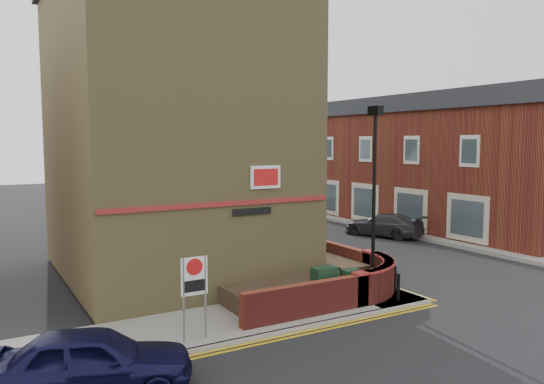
{
  "coord_description": "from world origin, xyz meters",
  "views": [
    {
      "loc": [
        -9.97,
        -12.09,
        5.28
      ],
      "look_at": [
        -0.65,
        4.0,
        3.5
      ],
      "focal_mm": 35.0,
      "sensor_mm": 36.0,
      "label": 1
    }
  ],
  "objects_px": {
    "utility_cabinet_large": "(324,286)",
    "silver_car_near": "(264,227)",
    "lamppost": "(374,201)",
    "navy_hatchback": "(92,361)",
    "zone_sign": "(194,283)"
  },
  "relations": [
    {
      "from": "utility_cabinet_large",
      "to": "silver_car_near",
      "type": "height_order",
      "value": "silver_car_near"
    },
    {
      "from": "lamppost",
      "to": "navy_hatchback",
      "type": "height_order",
      "value": "lamppost"
    },
    {
      "from": "utility_cabinet_large",
      "to": "navy_hatchback",
      "type": "bearing_deg",
      "value": -163.43
    },
    {
      "from": "navy_hatchback",
      "to": "silver_car_near",
      "type": "height_order",
      "value": "silver_car_near"
    },
    {
      "from": "utility_cabinet_large",
      "to": "zone_sign",
      "type": "height_order",
      "value": "zone_sign"
    },
    {
      "from": "zone_sign",
      "to": "silver_car_near",
      "type": "bearing_deg",
      "value": 53.71
    },
    {
      "from": "utility_cabinet_large",
      "to": "silver_car_near",
      "type": "distance_m",
      "value": 11.58
    },
    {
      "from": "lamppost",
      "to": "zone_sign",
      "type": "height_order",
      "value": "lamppost"
    },
    {
      "from": "silver_car_near",
      "to": "utility_cabinet_large",
      "type": "bearing_deg",
      "value": -130.61
    },
    {
      "from": "navy_hatchback",
      "to": "lamppost",
      "type": "bearing_deg",
      "value": -58.86
    },
    {
      "from": "navy_hatchback",
      "to": "silver_car_near",
      "type": "xyz_separation_m",
      "value": [
        11.47,
        13.16,
        0.02
      ]
    },
    {
      "from": "silver_car_near",
      "to": "navy_hatchback",
      "type": "bearing_deg",
      "value": -152.01
    },
    {
      "from": "lamppost",
      "to": "navy_hatchback",
      "type": "xyz_separation_m",
      "value": [
        -9.47,
        -2.15,
        -2.64
      ]
    },
    {
      "from": "utility_cabinet_large",
      "to": "zone_sign",
      "type": "bearing_deg",
      "value": -170.31
    },
    {
      "from": "zone_sign",
      "to": "silver_car_near",
      "type": "relative_size",
      "value": 0.5
    }
  ]
}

